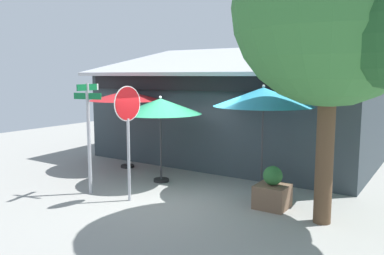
{
  "coord_description": "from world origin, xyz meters",
  "views": [
    {
      "loc": [
        5.64,
        -7.75,
        3.03
      ],
      "look_at": [
        -0.24,
        1.2,
        1.6
      ],
      "focal_mm": 36.66,
      "sensor_mm": 36.0,
      "label": 1
    }
  ],
  "objects_px": {
    "patio_umbrella_teal_right": "(263,97)",
    "sidewalk_planter": "(272,191)",
    "shade_tree": "(340,10)",
    "stop_sign": "(128,120)",
    "patio_umbrella_crimson_left": "(126,96)",
    "patio_umbrella_forest_green_center": "(160,107)",
    "street_sign_post": "(89,127)"
  },
  "relations": [
    {
      "from": "patio_umbrella_teal_right",
      "to": "sidewalk_planter",
      "type": "height_order",
      "value": "patio_umbrella_teal_right"
    },
    {
      "from": "shade_tree",
      "to": "sidewalk_planter",
      "type": "distance_m",
      "value": 4.13
    },
    {
      "from": "stop_sign",
      "to": "patio_umbrella_crimson_left",
      "type": "relative_size",
      "value": 1.07
    },
    {
      "from": "sidewalk_planter",
      "to": "patio_umbrella_forest_green_center",
      "type": "bearing_deg",
      "value": 173.94
    },
    {
      "from": "street_sign_post",
      "to": "stop_sign",
      "type": "xyz_separation_m",
      "value": [
        1.24,
        0.1,
        0.24
      ]
    },
    {
      "from": "patio_umbrella_crimson_left",
      "to": "shade_tree",
      "type": "bearing_deg",
      "value": -12.51
    },
    {
      "from": "stop_sign",
      "to": "patio_umbrella_forest_green_center",
      "type": "height_order",
      "value": "stop_sign"
    },
    {
      "from": "shade_tree",
      "to": "sidewalk_planter",
      "type": "height_order",
      "value": "shade_tree"
    },
    {
      "from": "street_sign_post",
      "to": "patio_umbrella_forest_green_center",
      "type": "relative_size",
      "value": 1.15
    },
    {
      "from": "patio_umbrella_forest_green_center",
      "to": "shade_tree",
      "type": "bearing_deg",
      "value": -8.79
    },
    {
      "from": "shade_tree",
      "to": "sidewalk_planter",
      "type": "bearing_deg",
      "value": 164.54
    },
    {
      "from": "stop_sign",
      "to": "shade_tree",
      "type": "distance_m",
      "value": 5.15
    },
    {
      "from": "patio_umbrella_teal_right",
      "to": "shade_tree",
      "type": "xyz_separation_m",
      "value": [
        2.14,
        -1.48,
        1.79
      ]
    },
    {
      "from": "patio_umbrella_forest_green_center",
      "to": "shade_tree",
      "type": "relative_size",
      "value": 0.39
    },
    {
      "from": "patio_umbrella_crimson_left",
      "to": "patio_umbrella_teal_right",
      "type": "xyz_separation_m",
      "value": [
        4.78,
        -0.06,
        0.11
      ]
    },
    {
      "from": "street_sign_post",
      "to": "patio_umbrella_forest_green_center",
      "type": "bearing_deg",
      "value": 66.15
    },
    {
      "from": "patio_umbrella_teal_right",
      "to": "shade_tree",
      "type": "relative_size",
      "value": 0.45
    },
    {
      "from": "patio_umbrella_crimson_left",
      "to": "shade_tree",
      "type": "relative_size",
      "value": 0.42
    },
    {
      "from": "stop_sign",
      "to": "shade_tree",
      "type": "height_order",
      "value": "shade_tree"
    },
    {
      "from": "patio_umbrella_crimson_left",
      "to": "patio_umbrella_teal_right",
      "type": "height_order",
      "value": "patio_umbrella_teal_right"
    },
    {
      "from": "patio_umbrella_crimson_left",
      "to": "patio_umbrella_forest_green_center",
      "type": "bearing_deg",
      "value": -21.09
    },
    {
      "from": "stop_sign",
      "to": "sidewalk_planter",
      "type": "height_order",
      "value": "stop_sign"
    },
    {
      "from": "patio_umbrella_crimson_left",
      "to": "patio_umbrella_forest_green_center",
      "type": "xyz_separation_m",
      "value": [
        2.01,
        -0.78,
        -0.2
      ]
    },
    {
      "from": "patio_umbrella_forest_green_center",
      "to": "shade_tree",
      "type": "xyz_separation_m",
      "value": [
        4.91,
        -0.76,
        2.1
      ]
    },
    {
      "from": "patio_umbrella_crimson_left",
      "to": "patio_umbrella_forest_green_center",
      "type": "height_order",
      "value": "patio_umbrella_crimson_left"
    },
    {
      "from": "patio_umbrella_forest_green_center",
      "to": "sidewalk_planter",
      "type": "xyz_separation_m",
      "value": [
        3.51,
        -0.37,
        -1.77
      ]
    },
    {
      "from": "patio_umbrella_crimson_left",
      "to": "shade_tree",
      "type": "xyz_separation_m",
      "value": [
        6.92,
        -1.54,
        1.9
      ]
    },
    {
      "from": "stop_sign",
      "to": "patio_umbrella_forest_green_center",
      "type": "distance_m",
      "value": 1.84
    },
    {
      "from": "street_sign_post",
      "to": "patio_umbrella_teal_right",
      "type": "height_order",
      "value": "street_sign_post"
    },
    {
      "from": "patio_umbrella_forest_green_center",
      "to": "sidewalk_planter",
      "type": "height_order",
      "value": "patio_umbrella_forest_green_center"
    },
    {
      "from": "street_sign_post",
      "to": "patio_umbrella_forest_green_center",
      "type": "xyz_separation_m",
      "value": [
        0.84,
        1.89,
        0.43
      ]
    },
    {
      "from": "stop_sign",
      "to": "patio_umbrella_forest_green_center",
      "type": "xyz_separation_m",
      "value": [
        -0.41,
        1.79,
        0.19
      ]
    }
  ]
}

